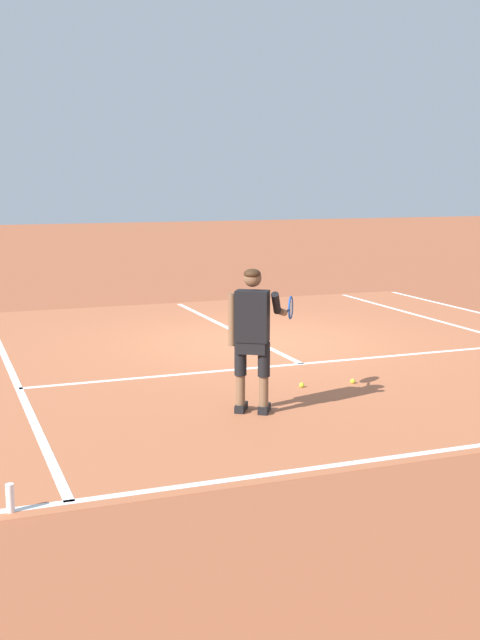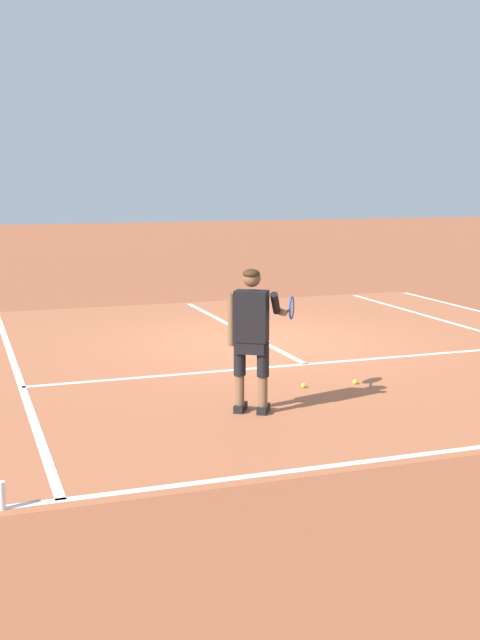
% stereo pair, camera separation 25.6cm
% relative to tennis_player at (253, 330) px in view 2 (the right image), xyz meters
% --- Properties ---
extents(ground_plane, '(80.00, 80.00, 0.00)m').
position_rel_tennis_player_xyz_m(ground_plane, '(1.63, 3.95, -0.99)').
color(ground_plane, '#9E5133').
extents(court_inner_surface, '(10.98, 10.91, 0.00)m').
position_rel_tennis_player_xyz_m(court_inner_surface, '(1.63, 3.26, -0.99)').
color(court_inner_surface, '#B2603D').
rests_on(court_inner_surface, ground).
extents(line_baseline, '(10.98, 0.10, 0.01)m').
position_rel_tennis_player_xyz_m(line_baseline, '(1.63, -1.99, -0.99)').
color(line_baseline, white).
rests_on(line_baseline, ground).
extents(line_service, '(8.23, 0.10, 0.01)m').
position_rel_tennis_player_xyz_m(line_service, '(1.63, 2.12, -0.99)').
color(line_service, white).
rests_on(line_service, ground).
extents(line_centre_service, '(0.10, 6.40, 0.01)m').
position_rel_tennis_player_xyz_m(line_centre_service, '(1.63, 5.32, -0.99)').
color(line_centre_service, white).
rests_on(line_centre_service, ground).
extents(line_singles_left, '(0.10, 10.51, 0.01)m').
position_rel_tennis_player_xyz_m(line_singles_left, '(-2.49, 3.26, -0.99)').
color(line_singles_left, white).
rests_on(line_singles_left, ground).
extents(tennis_player, '(1.07, 0.88, 1.71)m').
position_rel_tennis_player_xyz_m(tennis_player, '(0.00, 0.00, 0.00)').
color(tennis_player, black).
rests_on(tennis_player, ground).
extents(tennis_ball_near_feet, '(0.07, 0.07, 0.07)m').
position_rel_tennis_player_xyz_m(tennis_ball_near_feet, '(1.03, 0.85, -0.96)').
color(tennis_ball_near_feet, '#CCE02D').
rests_on(tennis_ball_near_feet, ground).
extents(tennis_ball_by_baseline, '(0.07, 0.07, 0.07)m').
position_rel_tennis_player_xyz_m(tennis_ball_by_baseline, '(1.77, 0.80, -0.96)').
color(tennis_ball_by_baseline, '#CCE02D').
rests_on(tennis_ball_by_baseline, ground).
extents(water_bottle, '(0.07, 0.07, 0.25)m').
position_rel_tennis_player_xyz_m(water_bottle, '(-2.98, -2.03, -0.87)').
color(water_bottle, white).
rests_on(water_bottle, ground).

